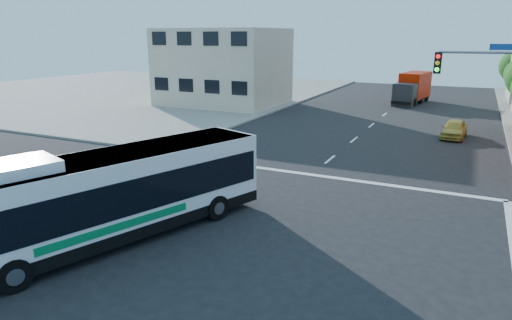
% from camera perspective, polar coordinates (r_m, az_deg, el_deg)
% --- Properties ---
extents(ground, '(120.00, 120.00, 0.00)m').
position_cam_1_polar(ground, '(16.93, -3.72, -10.52)').
color(ground, black).
rests_on(ground, ground).
extents(sidewalk_nw, '(50.00, 50.00, 0.15)m').
position_cam_1_polar(sidewalk_nw, '(64.72, -15.89, 8.37)').
color(sidewalk_nw, gray).
rests_on(sidewalk_nw, ground).
extents(building_west, '(12.06, 10.06, 8.00)m').
position_cam_1_polar(building_west, '(49.82, -4.09, 11.50)').
color(building_west, beige).
rests_on(building_west, ground).
extents(transit_bus, '(6.59, 12.36, 3.61)m').
position_cam_1_polar(transit_bus, '(17.44, -17.56, -4.16)').
color(transit_bus, black).
rests_on(transit_bus, ground).
extents(box_truck, '(3.24, 7.64, 3.33)m').
position_cam_1_polar(box_truck, '(53.56, 18.96, 8.42)').
color(box_truck, '#242428').
rests_on(box_truck, ground).
extents(parked_car, '(1.87, 4.03, 1.34)m').
position_cam_1_polar(parked_car, '(36.74, 23.54, 3.59)').
color(parked_car, gold).
rests_on(parked_car, ground).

